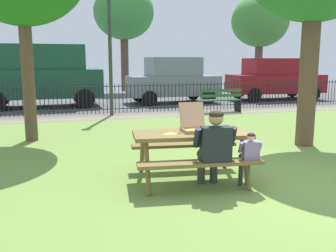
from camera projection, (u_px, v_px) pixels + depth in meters
ground at (218, 151)px, 7.89m from camera, size 28.00×12.34×0.02m
cobblestone_walkway at (155, 115)px, 13.07m from camera, size 28.00×1.40×0.01m
street_asphalt at (130, 101)px, 17.43m from camera, size 28.00×7.82×0.01m
picnic_table_foreground at (191, 143)px, 5.87m from camera, size 1.97×1.69×0.79m
pizza_box_open at (194, 126)px, 5.95m from camera, size 0.44×0.52×0.44m
pizza_slice_on_table at (173, 133)px, 5.75m from camera, size 0.26×0.17×0.02m
adult_at_table at (214, 146)px, 5.41m from camera, size 0.63×0.62×1.19m
child_at_table at (249, 155)px, 5.49m from camera, size 0.35×0.35×0.86m
iron_fence_streetside at (150, 97)px, 13.64m from camera, size 19.20×0.03×1.04m
park_bench_center at (219, 101)px, 13.51m from camera, size 1.61×0.49×0.85m
lamp_post_walkway at (110, 32)px, 12.39m from camera, size 0.28×0.28×4.63m
parked_car_left at (40, 74)px, 14.87m from camera, size 4.76×2.19×2.46m
parked_car_center at (173, 80)px, 16.42m from camera, size 3.99×2.00×1.98m
parked_car_right at (275, 78)px, 17.79m from camera, size 4.46×2.04×1.94m
far_tree_midleft at (124, 13)px, 21.89m from camera, size 3.50×3.50×6.18m
far_tree_center at (260, 22)px, 24.36m from camera, size 3.70×3.70×6.02m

